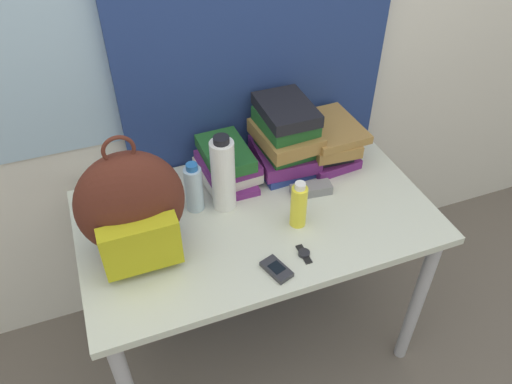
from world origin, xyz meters
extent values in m
cube|color=silver|center=(0.00, 0.80, 1.25)|extent=(6.00, 0.05, 2.50)
cube|color=#9EBCD1|center=(-0.49, 0.78, 1.30)|extent=(1.10, 0.01, 0.80)
cube|color=navy|center=(0.15, 0.75, 1.25)|extent=(1.04, 0.04, 2.50)
cube|color=beige|center=(0.00, 0.36, 0.75)|extent=(1.23, 0.72, 0.03)
cylinder|color=#B2B2B7|center=(0.56, 0.06, 0.37)|extent=(0.05, 0.05, 0.73)
cylinder|color=#B2B2B7|center=(-0.56, 0.66, 0.37)|extent=(0.05, 0.05, 0.73)
cylinder|color=#B2B2B7|center=(0.56, 0.66, 0.37)|extent=(0.05, 0.05, 0.73)
ellipsoid|color=#512319|center=(-0.41, 0.35, 0.95)|extent=(0.33, 0.18, 0.38)
cube|color=#B2AD19|center=(-0.41, 0.24, 0.87)|extent=(0.23, 0.06, 0.17)
torus|color=#512319|center=(-0.41, 0.35, 1.15)|extent=(0.10, 0.01, 0.10)
cube|color=#6B2370|center=(-0.03, 0.57, 0.77)|extent=(0.16, 0.26, 0.02)
cube|color=silver|center=(-0.03, 0.57, 0.81)|extent=(0.22, 0.23, 0.04)
cube|color=#6B2370|center=(-0.03, 0.57, 0.85)|extent=(0.21, 0.22, 0.03)
cube|color=#1E5623|center=(-0.04, 0.58, 0.89)|extent=(0.17, 0.25, 0.05)
cube|color=navy|center=(0.20, 0.57, 0.78)|extent=(0.22, 0.23, 0.03)
cube|color=#6B2370|center=(0.20, 0.58, 0.82)|extent=(0.23, 0.26, 0.06)
cube|color=#1E5623|center=(0.19, 0.57, 0.87)|extent=(0.18, 0.21, 0.04)
cube|color=olive|center=(0.19, 0.56, 0.92)|extent=(0.22, 0.27, 0.06)
cube|color=#1E5623|center=(0.20, 0.57, 0.97)|extent=(0.19, 0.23, 0.05)
cube|color=black|center=(0.20, 0.57, 1.02)|extent=(0.18, 0.25, 0.05)
cube|color=#6B2370|center=(0.37, 0.58, 0.78)|extent=(0.22, 0.29, 0.04)
cube|color=black|center=(0.37, 0.58, 0.82)|extent=(0.17, 0.24, 0.04)
cube|color=olive|center=(0.38, 0.56, 0.86)|extent=(0.20, 0.29, 0.05)
cube|color=olive|center=(0.38, 0.56, 0.90)|extent=(0.22, 0.28, 0.03)
cylinder|color=silver|center=(-0.19, 0.46, 0.85)|extent=(0.06, 0.06, 0.17)
cylinder|color=#286BB7|center=(-0.19, 0.46, 0.95)|extent=(0.04, 0.04, 0.02)
cylinder|color=white|center=(-0.09, 0.44, 0.90)|extent=(0.08, 0.08, 0.27)
cylinder|color=black|center=(-0.09, 0.44, 1.05)|extent=(0.05, 0.05, 0.02)
cylinder|color=yellow|center=(0.12, 0.26, 0.84)|extent=(0.06, 0.06, 0.16)
cylinder|color=white|center=(0.12, 0.26, 0.93)|extent=(0.04, 0.04, 0.02)
cube|color=#2D2D33|center=(-0.03, 0.09, 0.77)|extent=(0.09, 0.11, 0.02)
cube|color=black|center=(-0.03, 0.09, 0.78)|extent=(0.05, 0.06, 0.00)
cube|color=gray|center=(0.23, 0.39, 0.78)|extent=(0.16, 0.07, 0.04)
cube|color=black|center=(0.08, 0.12, 0.76)|extent=(0.02, 0.08, 0.00)
cylinder|color=#232328|center=(0.08, 0.12, 0.77)|extent=(0.04, 0.04, 0.01)
camera|label=1|loc=(-0.45, -0.84, 1.97)|focal=35.00mm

